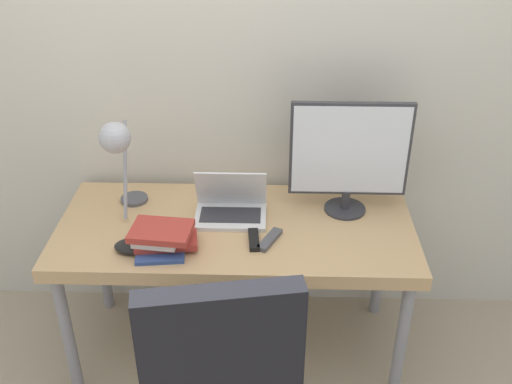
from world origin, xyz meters
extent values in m
cube|color=beige|center=(0.00, 0.74, 1.30)|extent=(8.00, 0.05, 2.60)
cube|color=tan|center=(0.00, 0.34, 0.67)|extent=(1.50, 0.68, 0.06)
cylinder|color=gray|center=(-0.69, 0.06, 0.32)|extent=(0.05, 0.05, 0.64)
cylinder|color=gray|center=(0.69, 0.06, 0.32)|extent=(0.05, 0.05, 0.64)
cylinder|color=gray|center=(-0.69, 0.62, 0.32)|extent=(0.05, 0.05, 0.64)
cylinder|color=gray|center=(0.69, 0.62, 0.32)|extent=(0.05, 0.05, 0.64)
cube|color=silver|center=(-0.02, 0.38, 0.71)|extent=(0.30, 0.20, 0.02)
cube|color=#2D2D33|center=(-0.02, 0.38, 0.72)|extent=(0.26, 0.12, 0.00)
cube|color=silver|center=(-0.02, 0.45, 0.82)|extent=(0.30, 0.08, 0.19)
cube|color=navy|center=(-0.02, 0.45, 0.82)|extent=(0.27, 0.07, 0.17)
cylinder|color=#333338|center=(0.47, 0.47, 0.71)|extent=(0.18, 0.18, 0.01)
cylinder|color=#333338|center=(0.47, 0.47, 0.76)|extent=(0.04, 0.04, 0.08)
cube|color=#333338|center=(0.47, 0.47, 1.00)|extent=(0.50, 0.02, 0.42)
cube|color=silver|center=(0.47, 0.46, 1.00)|extent=(0.47, 0.00, 0.39)
cylinder|color=#4C4C51|center=(-0.47, 0.52, 0.71)|extent=(0.12, 0.12, 0.02)
cylinder|color=#99999E|center=(-0.47, 0.43, 0.91)|extent=(0.02, 0.19, 0.38)
sphere|color=#B2B2B7|center=(-0.47, 0.35, 1.10)|extent=(0.13, 0.13, 0.13)
cube|color=black|center=(0.02, -0.60, 0.82)|extent=(0.45, 0.14, 0.62)
cube|color=#334C8C|center=(-0.28, 0.15, 0.71)|extent=(0.21, 0.21, 0.02)
cube|color=#B2382D|center=(-0.26, 0.17, 0.73)|extent=(0.26, 0.16, 0.03)
cube|color=silver|center=(-0.29, 0.17, 0.76)|extent=(0.19, 0.18, 0.03)
cube|color=#B2382D|center=(-0.28, 0.15, 0.79)|extent=(0.25, 0.19, 0.03)
cube|color=#4C4C51|center=(0.14, 0.22, 0.71)|extent=(0.11, 0.16, 0.02)
cube|color=black|center=(0.08, 0.22, 0.71)|extent=(0.05, 0.14, 0.02)
ellipsoid|color=black|center=(-0.39, 0.14, 0.72)|extent=(0.15, 0.10, 0.04)
camera|label=1|loc=(0.15, -1.76, 2.10)|focal=42.00mm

